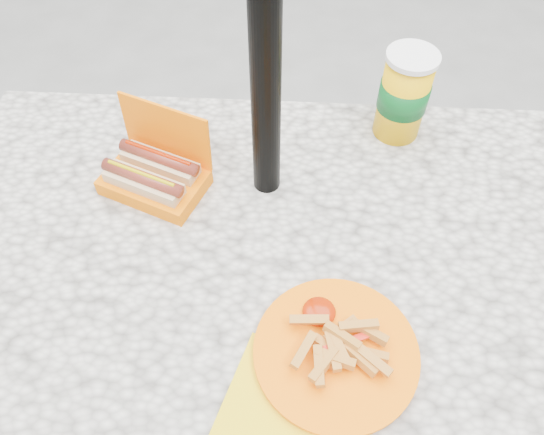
# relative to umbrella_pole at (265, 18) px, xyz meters

# --- Properties ---
(ground) EXTENTS (60.00, 60.00, 0.00)m
(ground) POSITION_rel_umbrella_pole_xyz_m (0.00, -0.16, -1.10)
(ground) COLOR slate
(picnic_table) EXTENTS (1.20, 0.80, 0.75)m
(picnic_table) POSITION_rel_umbrella_pole_xyz_m (0.00, -0.16, -0.46)
(picnic_table) COLOR beige
(picnic_table) RESTS_ON ground
(umbrella_pole) EXTENTS (0.05, 0.05, 2.20)m
(umbrella_pole) POSITION_rel_umbrella_pole_xyz_m (0.00, 0.00, 0.00)
(umbrella_pole) COLOR black
(umbrella_pole) RESTS_ON ground
(hotdog_box) EXTENTS (0.22, 0.19, 0.15)m
(hotdog_box) POSITION_rel_umbrella_pole_xyz_m (-0.21, -0.02, -0.32)
(hotdog_box) COLOR #FF6F00
(hotdog_box) RESTS_ON picnic_table
(fries_plate) EXTENTS (0.31, 0.34, 0.05)m
(fries_plate) POSITION_rel_umbrella_pole_xyz_m (0.12, -0.35, -0.34)
(fries_plate) COLOR yellow
(fries_plate) RESTS_ON picnic_table
(soda_cup) EXTENTS (0.10, 0.10, 0.19)m
(soda_cup) POSITION_rel_umbrella_pole_xyz_m (0.26, 0.16, -0.26)
(soda_cup) COLOR #FFB806
(soda_cup) RESTS_ON picnic_table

